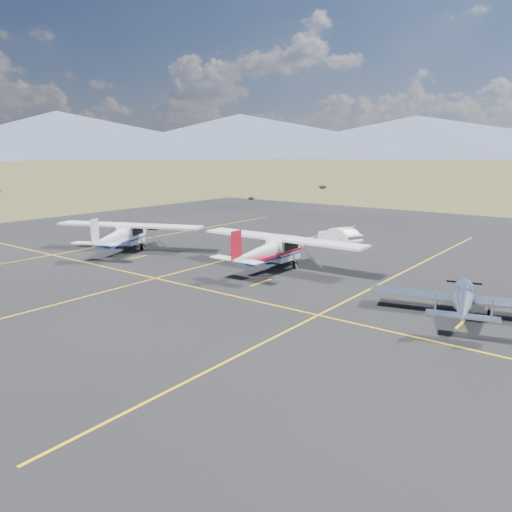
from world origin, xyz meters
TOP-DOWN VIEW (x-y plane):
  - ground at (0.00, 0.00)m, footprint 1600.00×1600.00m
  - apron at (0.00, 7.00)m, footprint 72.00×72.00m
  - aircraft_low_wing at (-2.31, -3.27)m, footprint 6.16×8.42m
  - aircraft_cessna at (-0.01, 8.91)m, footprint 6.91×11.54m
  - aircraft_plain at (-2.16, 20.92)m, footprint 8.26×11.10m
  - sedan at (10.40, 9.67)m, footprint 3.00×4.34m

SIDE VIEW (x-z plane):
  - ground at x=0.00m, z-range 0.00..0.00m
  - apron at x=0.00m, z-range -0.01..0.01m
  - sedan at x=10.40m, z-range 0.01..1.37m
  - aircraft_low_wing at x=-2.31m, z-range -0.04..1.79m
  - aircraft_plain at x=-2.16m, z-range -0.16..2.74m
  - aircraft_cessna at x=-0.01m, z-range -0.16..2.77m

